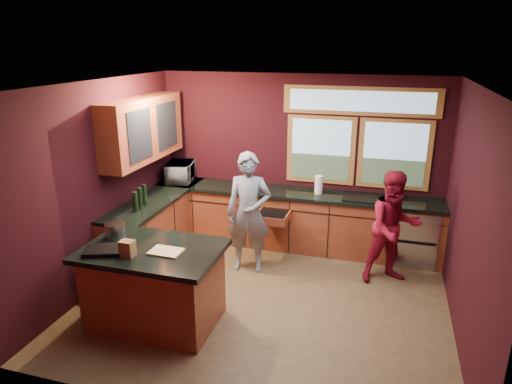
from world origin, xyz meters
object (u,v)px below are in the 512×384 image
at_px(person_grey, 249,213).
at_px(cutting_board, 166,252).
at_px(island, 155,285).
at_px(person_red, 394,228).
at_px(stock_pot, 116,230).

bearing_deg(person_grey, cutting_board, -114.04).
distance_m(island, person_red, 3.19).
xyz_separation_m(person_grey, person_red, (1.97, 0.22, -0.08)).
xyz_separation_m(person_grey, cutting_board, (-0.45, -1.63, 0.09)).
bearing_deg(person_red, stock_pot, -177.21).
height_order(person_grey, person_red, person_grey).
bearing_deg(person_grey, island, -120.97).
bearing_deg(person_red, cutting_board, -167.30).
xyz_separation_m(island, person_grey, (0.65, 1.58, 0.38)).
relative_size(cutting_board, stock_pot, 1.46).
bearing_deg(cutting_board, island, 165.96).
distance_m(person_grey, person_red, 1.98).
xyz_separation_m(person_red, cutting_board, (-2.41, -1.84, 0.17)).
height_order(island, stock_pot, stock_pot).
height_order(island, person_red, person_red).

